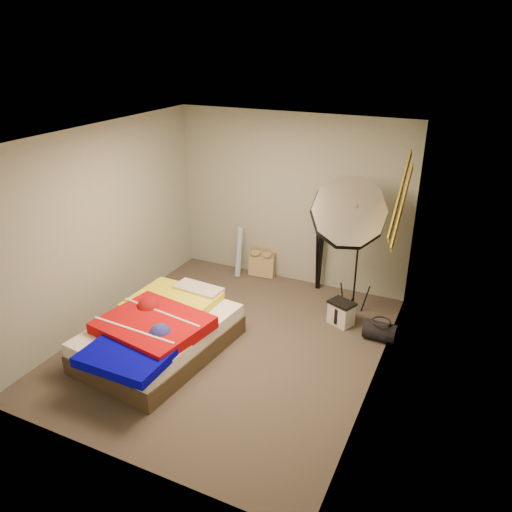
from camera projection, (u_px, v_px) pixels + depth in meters
The scene contains 15 objects.
floor at pixel (228, 344), 6.07m from camera, with size 4.00×4.00×0.00m, color #4E4439.
ceiling at pixel (222, 137), 5.05m from camera, with size 4.00×4.00×0.00m, color silver.
wall_back at pixel (291, 200), 7.22m from camera, with size 3.50×3.50×0.00m, color gray.
wall_front at pixel (104, 341), 3.91m from camera, with size 3.50×3.50×0.00m, color gray.
wall_left at pixel (102, 226), 6.24m from camera, with size 4.00×4.00×0.00m, color gray.
wall_right at pixel (382, 280), 4.88m from camera, with size 4.00×4.00×0.00m, color gray.
tote_bag at pixel (262, 264), 7.72m from camera, with size 0.40×0.12×0.40m, color tan.
wrapping_roll at pixel (239, 252), 7.67m from camera, with size 0.09×0.09×0.78m, color #4F92B5.
camera_case at pixel (341, 314), 6.43m from camera, with size 0.30×0.21×0.30m, color beige.
duffel_bag at pixel (380, 331), 6.11m from camera, with size 0.24×0.24×0.39m, color black.
wall_stripe_upper at pixel (400, 194), 5.10m from camera, with size 0.02×1.10×0.10m, color gold.
wall_stripe_lower at pixel (402, 206), 5.39m from camera, with size 0.02×1.10×0.10m, color gold.
bed at pixel (160, 333), 5.81m from camera, with size 1.43×2.00×0.53m.
photo_umbrella at pixel (348, 214), 6.13m from camera, with size 1.06×0.92×1.99m.
camera_tripod at pixel (320, 237), 7.07m from camera, with size 0.10×0.10×1.44m.
Camera 1 is at (2.48, -4.48, 3.44)m, focal length 35.00 mm.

